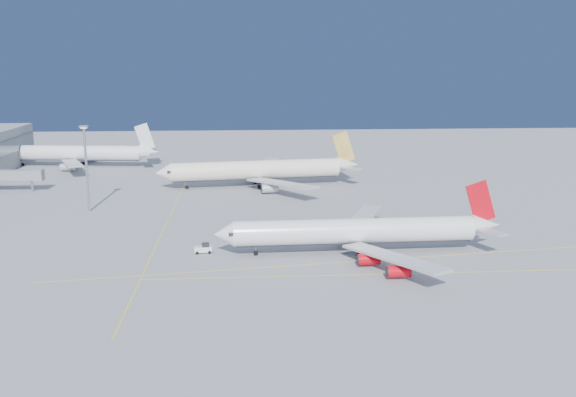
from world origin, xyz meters
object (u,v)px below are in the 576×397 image
(airliner_etihad, at_px, (261,170))
(airliner_third, at_px, (79,153))
(airliner_virgin, at_px, (360,231))
(pushback_tug, at_px, (203,248))
(light_mast, at_px, (86,161))

(airliner_etihad, height_order, airliner_third, airliner_etihad)
(airliner_virgin, relative_size, pushback_tug, 15.59)
(airliner_etihad, xyz_separation_m, airliner_third, (-68.49, 45.21, -0.18))
(airliner_etihad, relative_size, airliner_third, 1.06)
(light_mast, bearing_deg, airliner_etihad, 34.92)
(airliner_third, bearing_deg, light_mast, -67.99)
(airliner_etihad, relative_size, light_mast, 2.88)
(airliner_virgin, distance_m, airliner_third, 148.85)
(light_mast, bearing_deg, airliner_virgin, -32.95)
(airliner_virgin, distance_m, light_mast, 78.85)
(airliner_etihad, distance_m, pushback_tug, 74.98)
(airliner_etihad, height_order, light_mast, light_mast)
(airliner_third, distance_m, light_mast, 81.39)
(airliner_third, relative_size, pushback_tug, 16.06)
(airliner_etihad, bearing_deg, airliner_third, 138.66)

